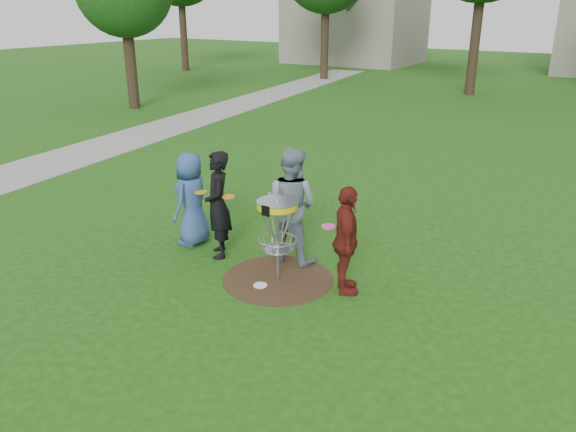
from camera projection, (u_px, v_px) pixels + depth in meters
The scene contains 10 objects.
ground at pixel (278, 279), 9.09m from camera, with size 100.00×100.00×0.00m, color #19470F.
dirt_patch at pixel (278, 279), 9.09m from camera, with size 1.80×1.80×0.01m, color #47331E.
concrete_path at pixel (171, 126), 20.43m from camera, with size 2.20×40.00×0.02m, color #9E9E99.
player_blue at pixel (191, 199), 10.17m from camera, with size 0.84×0.55×1.73m, color #2F4C81.
player_black at pixel (218, 205), 9.64m from camera, with size 0.69×0.45×1.88m, color black.
player_grey at pixel (291, 205), 9.47m from camera, with size 0.97×0.76×1.99m, color slate.
player_maroon at pixel (346, 241), 8.41m from camera, with size 1.00×0.42×1.70m, color maroon.
disc_on_grass at pixel (260, 286), 8.87m from camera, with size 0.22×0.22×0.02m, color white.
disc_golf_basket at pixel (278, 221), 8.73m from camera, with size 0.66×0.67×1.38m.
held_discs at pixel (258, 202), 9.22m from camera, with size 2.90×0.57×0.20m.
Camera 1 is at (4.52, -6.77, 4.18)m, focal length 35.00 mm.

